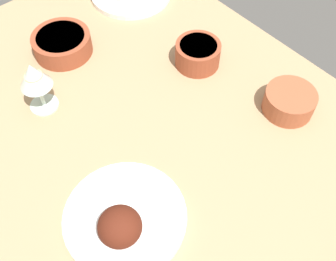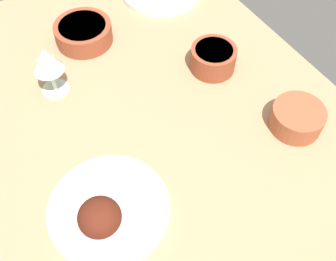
{
  "view_description": "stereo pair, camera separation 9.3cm",
  "coord_description": "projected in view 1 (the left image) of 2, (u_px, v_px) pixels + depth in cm",
  "views": [
    {
      "loc": [
        41.5,
        -35.66,
        81.48
      ],
      "look_at": [
        0.0,
        0.0,
        6.0
      ],
      "focal_mm": 43.31,
      "sensor_mm": 36.0,
      "label": 1
    },
    {
      "loc": [
        46.95,
        -28.1,
        81.48
      ],
      "look_at": [
        0.0,
        0.0,
        6.0
      ],
      "focal_mm": 43.31,
      "sensor_mm": 36.0,
      "label": 2
    }
  ],
  "objects": [
    {
      "name": "bowl_pasta",
      "position": [
        62.0,
        43.0,
        1.09
      ],
      "size": [
        15.75,
        15.75,
        5.48
      ],
      "color": "brown",
      "rests_on": "dining_table"
    },
    {
      "name": "dining_table",
      "position": [
        168.0,
        140.0,
        0.96
      ],
      "size": [
        140.0,
        90.0,
        4.0
      ],
      "primitive_type": "cube",
      "color": "tan",
      "rests_on": "ground"
    },
    {
      "name": "bowl_sauce",
      "position": [
        198.0,
        53.0,
        1.06
      ],
      "size": [
        11.86,
        11.86,
        6.43
      ],
      "color": "brown",
      "rests_on": "dining_table"
    },
    {
      "name": "wine_glass",
      "position": [
        34.0,
        78.0,
        0.92
      ],
      "size": [
        7.6,
        7.6,
        14.0
      ],
      "color": "silver",
      "rests_on": "dining_table"
    },
    {
      "name": "bowl_cream",
      "position": [
        289.0,
        101.0,
        0.97
      ],
      "size": [
        12.29,
        12.29,
        5.64
      ],
      "color": "#A35133",
      "rests_on": "dining_table"
    },
    {
      "name": "plate_center_main",
      "position": [
        123.0,
        220.0,
        0.8
      ],
      "size": [
        25.12,
        25.12,
        8.33
      ],
      "color": "white",
      "rests_on": "dining_table"
    }
  ]
}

